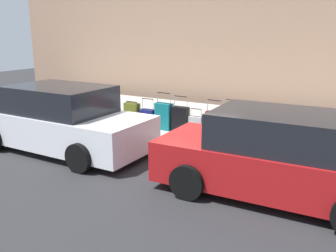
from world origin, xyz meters
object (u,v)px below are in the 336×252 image
suitcase_navy_9 (148,118)px  parked_car_white_1 (62,120)px  suitcase_black_0 (312,137)px  suitcase_navy_2 (268,132)px  suitcase_teal_1 (287,135)px  parked_car_red_0 (277,157)px  suitcase_black_7 (181,120)px  fire_hydrant (108,108)px  suitcase_olive_3 (249,128)px  suitcase_maroon_5 (214,124)px  bollard_post (91,109)px  suitcase_olive_10 (132,114)px  suitcase_teal_8 (164,116)px  suitcase_red_4 (231,125)px  suitcase_silver_6 (196,125)px

suitcase_navy_9 → parked_car_white_1: size_ratio=0.19×
suitcase_black_0 → suitcase_navy_2: suitcase_navy_2 is taller
suitcase_teal_1 → parked_car_red_0: (-0.35, 2.51, 0.26)m
suitcase_black_7 → fire_hydrant: 2.59m
suitcase_olive_3 → suitcase_maroon_5: size_ratio=1.01×
fire_hydrant → parked_car_white_1: (-0.59, 2.52, 0.21)m
suitcase_olive_3 → suitcase_navy_9: 3.07m
suitcase_black_7 → bollard_post: suitcase_black_7 is taller
suitcase_maroon_5 → bollard_post: (4.15, 0.20, 0.01)m
fire_hydrant → parked_car_red_0: size_ratio=0.18×
suitcase_olive_3 → fire_hydrant: (4.56, -0.01, 0.03)m
suitcase_olive_3 → suitcase_navy_9: size_ratio=1.17×
suitcase_olive_10 → suitcase_teal_1: bearing=-179.2°
suitcase_navy_9 → suitcase_teal_1: bearing=-179.8°
suitcase_teal_8 → suitcase_black_7: bearing=177.7°
suitcase_olive_3 → bollard_post: size_ratio=1.43×
suitcase_navy_9 → suitcase_red_4: bearing=-179.3°
suitcase_navy_2 → bollard_post: bearing=1.8°
suitcase_teal_8 → parked_car_red_0: parked_car_red_0 is taller
suitcase_black_0 → suitcase_teal_1: (0.56, -0.04, -0.03)m
suitcase_silver_6 → suitcase_navy_9: (1.58, -0.03, 0.01)m
fire_hydrant → bollard_post: (0.59, 0.15, -0.06)m
suitcase_teal_1 → suitcase_navy_9: suitcase_navy_9 is taller
suitcase_silver_6 → fire_hydrant: bearing=-0.8°
suitcase_maroon_5 → suitcase_silver_6: size_ratio=1.36×
suitcase_black_0 → fire_hydrant: (6.07, -0.04, 0.05)m
suitcase_olive_3 → suitcase_olive_10: (3.59, 0.06, -0.04)m
suitcase_teal_1 → suitcase_olive_3: size_ratio=0.85×
suitcase_black_0 → suitcase_maroon_5: size_ratio=0.78×
suitcase_red_4 → parked_car_red_0: bearing=125.2°
suitcase_navy_2 → suitcase_black_7: (2.43, 0.05, 0.03)m
suitcase_silver_6 → parked_car_white_1: (2.49, 2.47, 0.36)m
suitcase_teal_1 → fire_hydrant: suitcase_teal_1 is taller
suitcase_olive_3 → suitcase_teal_8: 2.53m
suitcase_black_0 → suitcase_navy_9: size_ratio=0.90×
suitcase_olive_3 → suitcase_black_7: size_ratio=0.98×
suitcase_olive_10 → suitcase_black_0: bearing=-179.7°
suitcase_olive_3 → parked_car_red_0: size_ratio=0.23×
suitcase_navy_2 → suitcase_navy_9: (3.52, 0.04, -0.06)m
fire_hydrant → parked_car_red_0: 6.38m
suitcase_maroon_5 → suitcase_black_7: 0.98m
suitcase_red_4 → bollard_post: bearing=2.1°
suitcase_olive_10 → fire_hydrant: 0.97m
suitcase_black_7 → parked_car_white_1: bearing=51.3°
suitcase_black_0 → suitcase_olive_10: bearing=0.3°
suitcase_teal_1 → suitcase_red_4: suitcase_red_4 is taller
suitcase_black_0 → suitcase_navy_9: (4.58, -0.03, -0.09)m
suitcase_teal_8 → suitcase_navy_9: suitcase_teal_8 is taller
suitcase_olive_3 → suitcase_teal_8: size_ratio=0.94×
suitcase_black_0 → fire_hydrant: 6.07m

